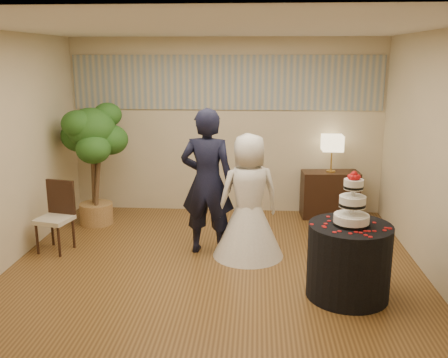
# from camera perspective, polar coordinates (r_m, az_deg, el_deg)

# --- Properties ---
(floor) EXTENTS (5.00, 5.00, 0.00)m
(floor) POSITION_cam_1_polar(r_m,az_deg,el_deg) (6.05, -1.22, -10.60)
(floor) COLOR brown
(floor) RESTS_ON ground
(ceiling) EXTENTS (5.00, 5.00, 0.00)m
(ceiling) POSITION_cam_1_polar(r_m,az_deg,el_deg) (5.51, -1.37, 16.92)
(ceiling) COLOR white
(ceiling) RESTS_ON wall_back
(wall_back) EXTENTS (5.00, 0.06, 2.80)m
(wall_back) POSITION_cam_1_polar(r_m,az_deg,el_deg) (8.08, 0.28, 6.00)
(wall_back) COLOR beige
(wall_back) RESTS_ON ground
(wall_front) EXTENTS (5.00, 0.06, 2.80)m
(wall_front) POSITION_cam_1_polar(r_m,az_deg,el_deg) (3.22, -5.22, -6.31)
(wall_front) COLOR beige
(wall_front) RESTS_ON ground
(wall_right) EXTENTS (0.06, 5.00, 2.80)m
(wall_right) POSITION_cam_1_polar(r_m,az_deg,el_deg) (5.95, 23.49, 1.98)
(wall_right) COLOR beige
(wall_right) RESTS_ON ground
(mural_border) EXTENTS (4.90, 0.02, 0.85)m
(mural_border) POSITION_cam_1_polar(r_m,az_deg,el_deg) (7.99, 0.27, 10.96)
(mural_border) COLOR gray
(mural_border) RESTS_ON wall_back
(groom) EXTENTS (0.74, 0.53, 1.89)m
(groom) POSITION_cam_1_polar(r_m,az_deg,el_deg) (6.35, -1.91, -0.36)
(groom) COLOR black
(groom) RESTS_ON floor
(bride) EXTENTS (1.14, 1.14, 1.59)m
(bride) POSITION_cam_1_polar(r_m,az_deg,el_deg) (6.28, 2.84, -1.94)
(bride) COLOR white
(bride) RESTS_ON floor
(cake_table) EXTENTS (1.09, 1.09, 0.80)m
(cake_table) POSITION_cam_1_polar(r_m,az_deg,el_deg) (5.50, 14.06, -9.07)
(cake_table) COLOR black
(cake_table) RESTS_ON floor
(wedding_cake) EXTENTS (0.37, 0.37, 0.57)m
(wedding_cake) POSITION_cam_1_polar(r_m,az_deg,el_deg) (5.28, 14.49, -2.17)
(wedding_cake) COLOR white
(wedding_cake) RESTS_ON cake_table
(console) EXTENTS (0.91, 0.46, 0.74)m
(console) POSITION_cam_1_polar(r_m,az_deg,el_deg) (8.10, 11.98, -1.72)
(console) COLOR black
(console) RESTS_ON floor
(table_lamp) EXTENTS (0.32, 0.32, 0.58)m
(table_lamp) POSITION_cam_1_polar(r_m,az_deg,el_deg) (7.96, 12.21, 2.85)
(table_lamp) COLOR beige
(table_lamp) RESTS_ON console
(ficus_tree) EXTENTS (1.25, 1.25, 1.87)m
(ficus_tree) POSITION_cam_1_polar(r_m,az_deg,el_deg) (7.72, -14.71, 1.68)
(ficus_tree) COLOR #27591D
(ficus_tree) RESTS_ON floor
(side_chair) EXTENTS (0.51, 0.53, 0.92)m
(side_chair) POSITION_cam_1_polar(r_m,az_deg,el_deg) (6.88, -18.85, -4.19)
(side_chair) COLOR black
(side_chair) RESTS_ON floor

